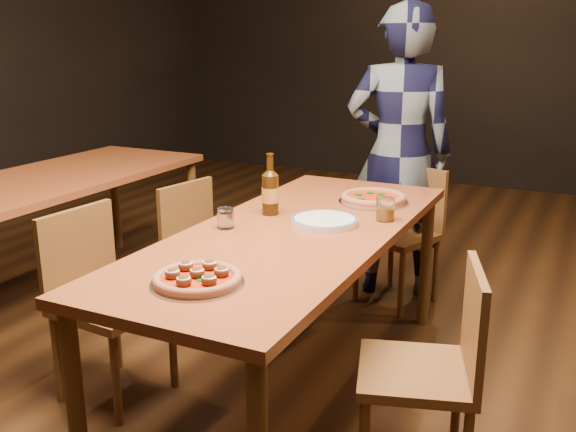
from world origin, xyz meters
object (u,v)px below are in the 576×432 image
at_px(chair_end, 398,235).
at_px(diner, 399,154).
at_px(water_glass, 225,218).
at_px(chair_main_nw, 112,304).
at_px(chair_main_e, 416,370).
at_px(table_left, 48,189).
at_px(plate_stack, 325,221).
at_px(pizza_meatball, 197,278).
at_px(chair_main_sw, 213,257).
at_px(table_main, 293,246).
at_px(pizza_margherita, 373,198).
at_px(beer_bottle, 270,193).
at_px(amber_glass, 385,209).

relative_size(chair_end, diner, 0.48).
distance_m(water_glass, diner, 1.47).
height_order(chair_main_nw, water_glass, chair_main_nw).
bearing_deg(diner, chair_main_e, 90.29).
bearing_deg(table_left, plate_stack, -5.58).
bearing_deg(chair_end, diner, 131.10).
height_order(table_left, water_glass, water_glass).
distance_m(chair_end, pizza_meatball, 1.89).
xyz_separation_m(chair_main_sw, chair_main_e, (1.27, -0.70, 0.01)).
height_order(table_main, water_glass, water_glass).
xyz_separation_m(chair_main_nw, chair_main_sw, (0.03, 0.73, -0.02)).
height_order(table_main, diner, diner).
bearing_deg(table_left, chair_main_sw, 3.76).
distance_m(chair_main_sw, diner, 1.26).
xyz_separation_m(table_main, pizza_margherita, (0.16, 0.57, 0.09)).
xyz_separation_m(pizza_margherita, water_glass, (-0.42, -0.68, 0.02)).
xyz_separation_m(chair_end, beer_bottle, (-0.30, -1.00, 0.43)).
bearing_deg(chair_main_sw, table_main, -109.76).
xyz_separation_m(chair_main_sw, water_glass, (0.38, -0.48, 0.38)).
height_order(chair_main_sw, amber_glass, amber_glass).
relative_size(table_main, diner, 1.17).
relative_size(beer_bottle, diner, 0.16).
distance_m(pizza_margherita, amber_glass, 0.31).
xyz_separation_m(table_left, chair_main_e, (2.32, -0.63, -0.26)).
bearing_deg(plate_stack, chair_end, 88.66).
height_order(chair_main_e, pizza_meatball, chair_main_e).
bearing_deg(chair_main_sw, pizza_meatball, -139.14).
distance_m(table_left, plate_stack, 1.80).
bearing_deg(beer_bottle, water_glass, -104.26).
xyz_separation_m(table_main, water_glass, (-0.26, -0.11, 0.11)).
distance_m(chair_main_nw, water_glass, 0.61).
relative_size(chair_end, water_glass, 9.57).
distance_m(chair_end, water_glass, 1.38).
bearing_deg(table_left, chair_main_nw, -32.97).
bearing_deg(amber_glass, pizza_meatball, -107.85).
xyz_separation_m(chair_main_sw, beer_bottle, (0.45, -0.20, 0.44)).
xyz_separation_m(pizza_margherita, plate_stack, (-0.07, -0.44, -0.01)).
bearing_deg(pizza_margherita, chair_main_nw, -131.78).
xyz_separation_m(chair_main_nw, plate_stack, (0.76, 0.49, 0.33)).
distance_m(pizza_meatball, amber_glass, 1.03).
bearing_deg(chair_main_nw, chair_main_e, -83.78).
relative_size(chair_main_nw, pizza_meatball, 2.80).
relative_size(chair_main_nw, pizza_margherita, 2.57).
distance_m(table_left, amber_glass, 2.00).
bearing_deg(chair_main_nw, plate_stack, -52.74).
bearing_deg(pizza_margherita, amber_glass, -62.02).
xyz_separation_m(chair_main_nw, chair_end, (0.79, 1.53, -0.02)).
bearing_deg(chair_main_nw, table_left, 61.72).
relative_size(chair_main_nw, chair_main_e, 1.03).
distance_m(beer_bottle, amber_glass, 0.51).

